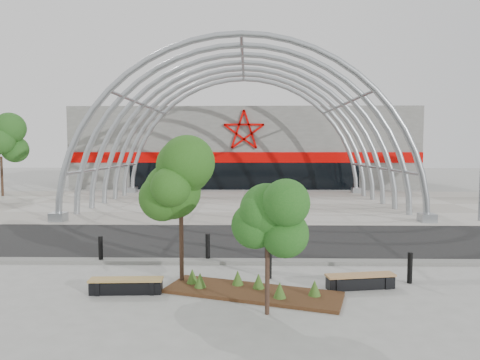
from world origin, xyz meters
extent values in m
plane|color=gray|center=(0.00, 0.00, 0.00)|extent=(140.00, 140.00, 0.00)
cube|color=black|center=(0.00, 3.50, 0.01)|extent=(140.00, 7.00, 0.02)
cube|color=#9C968B|center=(0.00, 15.50, 0.02)|extent=(60.00, 17.00, 0.04)
cube|color=#63645F|center=(0.00, -0.25, 0.06)|extent=(60.00, 0.50, 0.12)
cube|color=slate|center=(0.00, 33.50, 4.00)|extent=(34.00, 15.00, 8.00)
cube|color=black|center=(0.00, 26.05, 1.30)|extent=(22.00, 0.25, 2.60)
cube|color=#CC0200|center=(0.00, 26.05, 3.10)|extent=(34.00, 0.30, 1.00)
torus|color=#9BA1A5|center=(0.00, 8.00, 0.00)|extent=(20.36, 0.36, 20.36)
torus|color=#9BA1A5|center=(0.00, 10.50, 0.00)|extent=(20.36, 0.36, 20.36)
torus|color=#9BA1A5|center=(0.00, 13.00, 0.00)|extent=(20.36, 0.36, 20.36)
torus|color=#9BA1A5|center=(0.00, 15.50, 0.00)|extent=(20.36, 0.36, 20.36)
torus|color=#9BA1A5|center=(0.00, 18.00, 0.00)|extent=(20.36, 0.36, 20.36)
torus|color=#9BA1A5|center=(0.00, 20.50, 0.00)|extent=(20.36, 0.36, 20.36)
torus|color=#9BA1A5|center=(0.00, 23.00, 0.00)|extent=(20.36, 0.36, 20.36)
cylinder|color=#9BA1A5|center=(9.66, 15.50, 2.59)|extent=(0.20, 15.00, 0.20)
cylinder|color=#9BA1A5|center=(7.07, 15.50, 7.07)|extent=(0.20, 15.00, 0.20)
cylinder|color=#9BA1A5|center=(0.00, 15.50, 10.00)|extent=(0.20, 15.00, 0.20)
cylinder|color=#9BA1A5|center=(-7.07, 15.50, 7.07)|extent=(0.20, 15.00, 0.20)
cylinder|color=#9BA1A5|center=(-9.66, 15.50, 2.59)|extent=(0.20, 15.00, 0.20)
cube|color=#9BA1A5|center=(-10.00, 8.00, 0.25)|extent=(0.80, 0.80, 0.50)
cube|color=#9BA1A5|center=(-10.00, 23.00, 0.25)|extent=(0.80, 0.80, 0.50)
cube|color=#9BA1A5|center=(10.00, 8.00, 0.25)|extent=(0.80, 0.80, 0.50)
cube|color=#9BA1A5|center=(10.00, 23.00, 0.25)|extent=(0.80, 0.80, 0.50)
cube|color=#331D0F|center=(0.47, -3.39, 0.05)|extent=(5.08, 2.91, 0.09)
cone|color=#3F6723|center=(-1.01, -3.11, 0.30)|extent=(0.34, 0.34, 0.42)
cone|color=#3F6723|center=(0.65, -3.15, 0.30)|extent=(0.34, 0.34, 0.42)
cone|color=#3F6723|center=(1.18, -3.92, 0.30)|extent=(0.34, 0.34, 0.42)
cone|color=#3F6723|center=(0.05, -2.86, 0.30)|extent=(0.34, 0.34, 0.42)
cone|color=#3F6723|center=(2.13, -3.73, 0.30)|extent=(0.34, 0.34, 0.42)
cone|color=#3F6723|center=(-1.28, -2.73, 0.30)|extent=(0.34, 0.34, 0.42)
cylinder|color=black|center=(-1.63, -2.46, 1.02)|extent=(0.13, 0.13, 2.03)
ellipsoid|color=#1C490F|center=(-1.63, -2.46, 2.87)|extent=(1.74, 1.74, 2.22)
cylinder|color=black|center=(0.81, -4.81, 0.84)|extent=(0.11, 0.11, 1.69)
ellipsoid|color=#114811|center=(0.81, -4.81, 2.38)|extent=(1.39, 1.39, 1.84)
cube|color=black|center=(-3.03, -3.39, 0.17)|extent=(1.98, 0.47, 0.33)
cube|color=black|center=(-3.76, -3.43, 0.20)|extent=(0.14, 0.44, 0.39)
cube|color=black|center=(-2.29, -3.36, 0.20)|extent=(0.14, 0.44, 0.39)
cube|color=olive|center=(-3.03, -3.39, 0.39)|extent=(2.03, 0.54, 0.06)
cube|color=black|center=(3.57, -2.87, 0.17)|extent=(1.99, 0.68, 0.33)
cube|color=black|center=(2.85, -2.99, 0.20)|extent=(0.19, 0.44, 0.39)
cube|color=black|center=(4.29, -2.75, 0.20)|extent=(0.19, 0.44, 0.39)
cube|color=#A06E47|center=(3.57, -2.87, 0.39)|extent=(2.05, 0.76, 0.06)
cylinder|color=black|center=(-4.82, -0.25, 0.47)|extent=(0.15, 0.15, 0.94)
cylinder|color=black|center=(-1.07, -0.03, 0.50)|extent=(0.16, 0.16, 1.00)
cylinder|color=black|center=(1.01, -1.93, 0.47)|extent=(0.15, 0.15, 0.95)
cylinder|color=black|center=(1.05, 0.31, 0.54)|extent=(0.17, 0.17, 1.08)
cylinder|color=black|center=(5.17, -2.35, 0.46)|extent=(0.15, 0.15, 0.93)
cylinder|color=black|center=(-20.00, 20.00, 1.65)|extent=(0.20, 0.20, 3.30)
ellipsoid|color=#184616|center=(-20.00, 20.00, 4.65)|extent=(3.00, 3.00, 3.60)
camera|label=1|loc=(0.33, -14.91, 4.04)|focal=32.00mm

